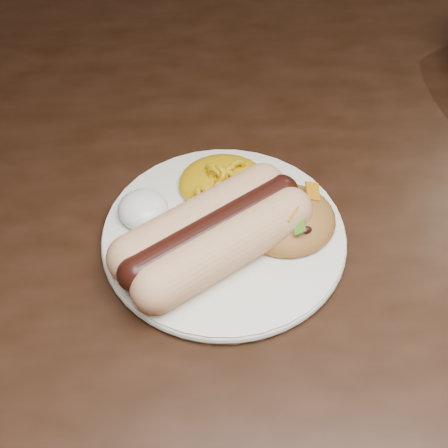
{
  "coord_description": "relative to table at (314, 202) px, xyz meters",
  "views": [
    {
      "loc": [
        -0.14,
        -0.47,
        1.17
      ],
      "look_at": [
        -0.11,
        -0.12,
        0.77
      ],
      "focal_mm": 50.0,
      "sensor_mm": 36.0,
      "label": 1
    }
  ],
  "objects": [
    {
      "name": "plate",
      "position": [
        -0.11,
        -0.12,
        0.1
      ],
      "size": [
        0.24,
        0.24,
        0.01
      ],
      "primitive_type": "cylinder",
      "rotation": [
        0.0,
        0.0,
        -0.16
      ],
      "color": "white",
      "rests_on": "table"
    },
    {
      "name": "floor",
      "position": [
        0.0,
        0.0,
        -0.66
      ],
      "size": [
        4.0,
        4.0,
        0.0
      ],
      "primitive_type": "plane",
      "color": "#562716",
      "rests_on": "ground"
    },
    {
      "name": "taco_salad",
      "position": [
        -0.06,
        -0.12,
        0.12
      ],
      "size": [
        0.09,
        0.08,
        0.04
      ],
      "rotation": [
        0.0,
        0.0,
        -0.34
      ],
      "color": "#D5492D",
      "rests_on": "plate"
    },
    {
      "name": "fork",
      "position": [
        -0.12,
        -0.11,
        0.09
      ],
      "size": [
        0.03,
        0.13,
        0.0
      ],
      "primitive_type": "cube",
      "rotation": [
        0.0,
        0.0,
        0.07
      ],
      "color": "white",
      "rests_on": "table"
    },
    {
      "name": "sour_cream",
      "position": [
        -0.18,
        -0.1,
        0.12
      ],
      "size": [
        0.05,
        0.05,
        0.03
      ],
      "primitive_type": "ellipsoid",
      "rotation": [
        0.0,
        0.0,
        0.26
      ],
      "color": "white",
      "rests_on": "plate"
    },
    {
      "name": "hotdog",
      "position": [
        -0.12,
        -0.14,
        0.13
      ],
      "size": [
        0.14,
        0.14,
        0.04
      ],
      "rotation": [
        0.0,
        0.0,
        0.56
      ],
      "color": "#FFD48D",
      "rests_on": "plate"
    },
    {
      "name": "mac_and_cheese",
      "position": [
        -0.11,
        -0.07,
        0.12
      ],
      "size": [
        0.09,
        0.08,
        0.03
      ],
      "primitive_type": "ellipsoid",
      "rotation": [
        0.0,
        0.0,
        0.08
      ],
      "color": "gold",
      "rests_on": "plate"
    },
    {
      "name": "table",
      "position": [
        0.0,
        0.0,
        0.0
      ],
      "size": [
        1.6,
        0.9,
        0.75
      ],
      "color": "black",
      "rests_on": "floor"
    }
  ]
}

